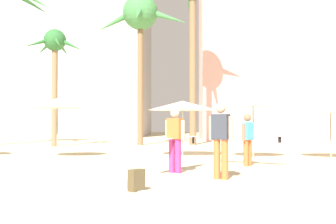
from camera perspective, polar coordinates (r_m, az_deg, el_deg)
ground at (r=5.98m, az=3.87°, el=-14.09°), size 120.00×120.00×0.00m
hotel_pink at (r=37.88m, az=16.93°, el=7.62°), size 16.44×10.05×14.53m
palm_tree_right at (r=26.96m, az=-3.64°, el=12.14°), size 5.82×5.81×9.12m
palm_tree_far_right at (r=25.69m, az=-14.64°, el=7.60°), size 3.29×3.48×6.66m
cafe_umbrella_0 at (r=17.25m, az=-14.29°, el=1.15°), size 2.12×2.12×2.28m
cafe_umbrella_1 at (r=17.32m, az=20.56°, el=0.74°), size 2.20×2.20×2.21m
cafe_umbrella_3 at (r=16.74m, az=11.11°, el=1.45°), size 2.16×2.16×2.37m
cafe_umbrella_4 at (r=17.22m, az=1.91°, el=0.86°), size 2.72×2.72×2.20m
beach_towel at (r=7.94m, az=1.93°, el=-10.90°), size 1.76×1.12×0.01m
backpack at (r=8.47m, az=-4.20°, el=-8.97°), size 0.35×0.35×0.42m
person_mid_right at (r=13.67m, az=10.34°, el=-3.24°), size 2.51×1.68×1.60m
person_near_left at (r=11.57m, az=0.94°, el=-3.39°), size 1.54×2.58×1.70m
person_far_left at (r=10.21m, az=6.95°, el=-3.31°), size 0.57×0.39×1.78m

